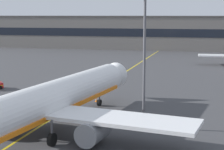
% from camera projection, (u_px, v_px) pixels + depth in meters
% --- Properties ---
extents(taxiway_centreline, '(6.55, 179.90, 0.01)m').
position_uv_depth(taxiway_centreline, '(91.00, 94.00, 60.04)').
color(taxiway_centreline, yellow).
rests_on(taxiway_centreline, ground).
extents(airliner_foreground, '(32.35, 41.36, 11.65)m').
position_uv_depth(airliner_foreground, '(39.00, 105.00, 38.39)').
color(airliner_foreground, white).
rests_on(airliner_foreground, ground).
extents(apron_lamp_post, '(2.24, 0.90, 14.62)m').
position_uv_depth(apron_lamp_post, '(144.00, 60.00, 40.93)').
color(apron_lamp_post, '#515156').
rests_on(apron_lamp_post, ground).
extents(safety_cone_by_nose_gear, '(0.44, 0.44, 0.55)m').
position_uv_depth(safety_cone_by_nose_gear, '(96.00, 100.00, 54.70)').
color(safety_cone_by_nose_gear, orange).
rests_on(safety_cone_by_nose_gear, ground).
extents(terminal_building, '(156.23, 12.40, 11.98)m').
position_uv_depth(terminal_building, '(156.00, 33.00, 136.05)').
color(terminal_building, slate).
rests_on(terminal_building, ground).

